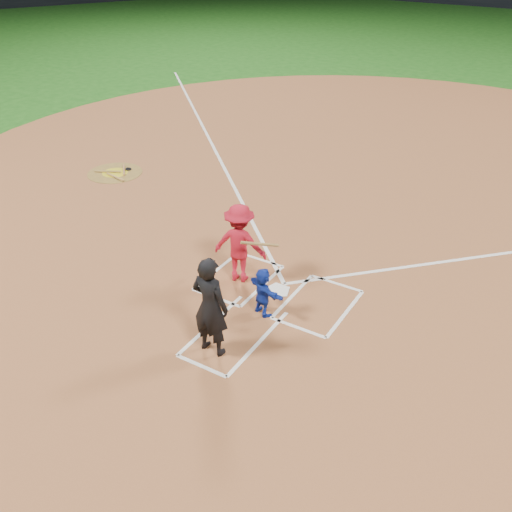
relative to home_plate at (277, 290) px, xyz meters
The scene contains 13 objects.
ground 0.02m from the home_plate, ahead, with size 120.00×120.00×0.00m, color #185014.
home_plate_dirt 6.00m from the home_plate, 90.00° to the left, with size 28.00×28.00×0.01m, color brown.
home_plate is the anchor object (origin of this frame).
on_deck_circle 8.15m from the home_plate, 158.14° to the left, with size 1.70×1.70×0.01m, color brown.
on_deck_logo 8.15m from the home_plate, 158.14° to the left, with size 0.80×0.80×0.00m, color gold.
on_deck_bat_a 8.11m from the home_plate, 156.10° to the left, with size 0.06×0.06×0.84m, color #A0683A.
on_deck_bat_b 8.30m from the home_plate, 159.29° to the left, with size 0.06×0.06×0.84m, color olive.
on_deck_bat_c 7.76m from the home_plate, 159.37° to the left, with size 0.06×0.06×0.84m, color #AA7B3E.
bat_weight_donut 8.13m from the home_plate, 154.99° to the left, with size 0.19×0.19×0.05m, color black.
catcher 1.01m from the home_plate, 80.82° to the right, with size 0.97×0.31×1.05m, color #1531AE.
umpire 2.53m from the home_plate, 92.13° to the right, with size 0.73×0.48×2.00m, color black.
chalk_markings 5.29m from the home_plate, 90.00° to the left, with size 28.35×17.32×0.01m.
batter_at_plate 1.30m from the home_plate, behind, with size 1.55×0.96×1.81m.
Camera 1 is at (4.87, -8.93, 7.01)m, focal length 40.00 mm.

